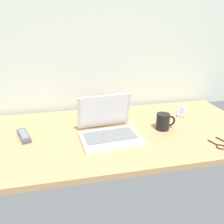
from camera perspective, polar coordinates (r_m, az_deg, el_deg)
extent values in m
cube|color=tan|center=(1.33, 1.12, -5.32)|extent=(1.60, 0.76, 0.03)
cube|color=silver|center=(1.23, -0.27, -6.53)|extent=(0.33, 0.24, 0.02)
cube|color=slate|center=(1.23, -0.47, -5.79)|extent=(0.28, 0.16, 0.00)
cube|color=silver|center=(1.30, -1.97, 0.30)|extent=(0.30, 0.08, 0.20)
cube|color=white|center=(1.29, -1.90, 0.27)|extent=(0.27, 0.07, 0.17)
cylinder|color=black|center=(1.36, 12.39, -2.32)|extent=(0.08, 0.08, 0.09)
torus|color=black|center=(1.38, 14.06, -2.15)|extent=(0.07, 0.01, 0.07)
cylinder|color=brown|center=(1.34, 12.53, -0.71)|extent=(0.07, 0.07, 0.00)
cube|color=#B7B7B7|center=(1.63, 16.74, -0.03)|extent=(0.13, 0.16, 0.02)
cube|color=slate|center=(1.62, 16.79, 0.38)|extent=(0.09, 0.12, 0.00)
cube|color=#4C4C51|center=(1.34, -20.86, -5.48)|extent=(0.09, 0.17, 0.02)
cube|color=slate|center=(1.33, -20.93, -5.00)|extent=(0.07, 0.12, 0.00)
torus|color=black|center=(1.28, 25.25, -7.75)|extent=(0.06, 0.06, 0.01)
cube|color=black|center=(1.31, 23.47, -6.87)|extent=(0.02, 0.06, 0.00)
cube|color=black|center=(1.35, 25.15, -6.12)|extent=(0.02, 0.06, 0.00)
cube|color=#3F7F4C|center=(1.47, -3.74, -1.35)|extent=(0.20, 0.16, 0.02)
cube|color=#334C99|center=(1.46, -3.77, -0.39)|extent=(0.22, 0.19, 0.03)
cube|color=#8C4C8C|center=(1.45, -3.80, 0.73)|extent=(0.18, 0.17, 0.03)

